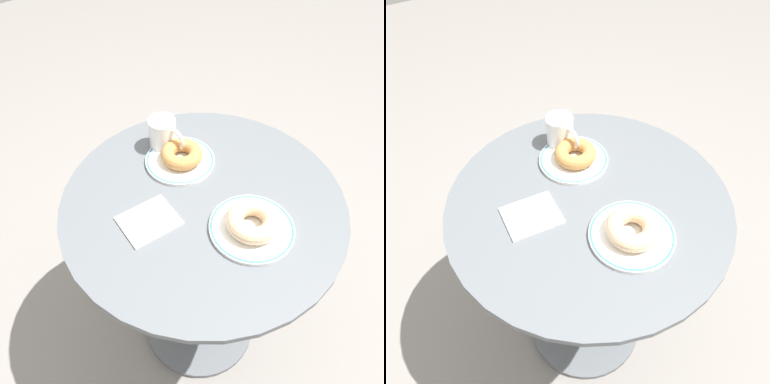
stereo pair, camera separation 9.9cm
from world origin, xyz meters
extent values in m
cube|color=gray|center=(0.00, 0.00, -0.01)|extent=(7.00, 7.00, 0.02)
cylinder|color=#565B60|center=(0.00, 0.00, 0.75)|extent=(0.74, 0.74, 0.02)
cylinder|color=#565B60|center=(0.00, 0.00, 0.38)|extent=(0.06, 0.06, 0.71)
cylinder|color=#565B60|center=(0.00, 0.00, 0.01)|extent=(0.42, 0.42, 0.03)
cylinder|color=white|center=(-0.15, 0.04, 0.76)|extent=(0.19, 0.19, 0.01)
torus|color=#3D75BC|center=(-0.15, 0.04, 0.77)|extent=(0.19, 0.19, 0.01)
cylinder|color=white|center=(0.15, 0.03, 0.76)|extent=(0.21, 0.21, 0.01)
torus|color=#3D75BC|center=(0.15, 0.03, 0.77)|extent=(0.20, 0.20, 0.01)
torus|color=#BC7F42|center=(-0.14, 0.04, 0.79)|extent=(0.15, 0.15, 0.04)
torus|color=#E0B789|center=(0.15, 0.03, 0.79)|extent=(0.16, 0.16, 0.04)
cube|color=white|center=(-0.03, -0.15, 0.76)|extent=(0.12, 0.14, 0.01)
cylinder|color=white|center=(-0.23, 0.04, 0.80)|extent=(0.08, 0.08, 0.09)
torus|color=white|center=(-0.19, 0.05, 0.81)|extent=(0.07, 0.03, 0.07)
camera|label=1|loc=(0.49, -0.44, 1.52)|focal=36.61mm
camera|label=2|loc=(0.55, -0.36, 1.52)|focal=36.61mm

